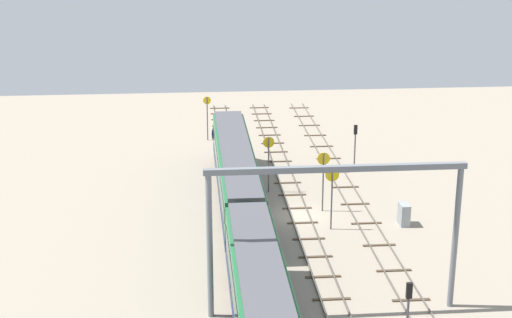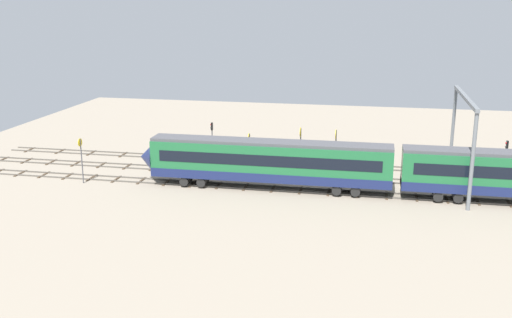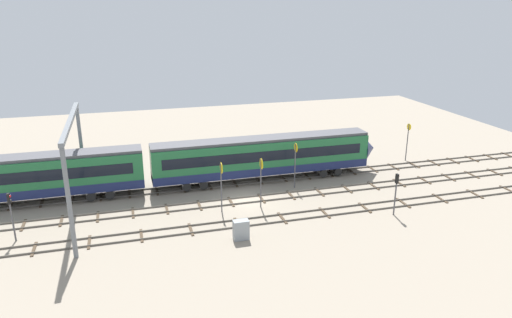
% 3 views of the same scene
% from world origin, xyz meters
% --- Properties ---
extents(ground_plane, '(91.71, 91.71, 0.00)m').
position_xyz_m(ground_plane, '(0.00, 0.00, 0.00)').
color(ground_plane, gray).
extents(track_near_foreground, '(75.71, 2.40, 0.16)m').
position_xyz_m(track_near_foreground, '(-0.00, -4.94, 0.07)').
color(track_near_foreground, '#59544C').
rests_on(track_near_foreground, ground).
extents(track_second_near, '(75.71, 2.40, 0.16)m').
position_xyz_m(track_second_near, '(-0.00, 0.00, 0.06)').
color(track_second_near, '#59544C').
rests_on(track_second_near, ground).
extents(track_with_train, '(75.71, 2.40, 0.16)m').
position_xyz_m(track_with_train, '(0.00, 4.94, 0.06)').
color(track_with_train, '#59544C').
rests_on(track_with_train, ground).
extents(train, '(50.40, 3.24, 4.80)m').
position_xyz_m(train, '(-8.65, 4.94, 2.66)').
color(train, '#1E6638').
rests_on(train, ground).
extents(overhead_gantry, '(0.40, 15.31, 9.29)m').
position_xyz_m(overhead_gantry, '(-15.57, 0.23, 6.70)').
color(overhead_gantry, slate).
rests_on(overhead_gantry, ground).
extents(speed_sign_near_foreground, '(0.14, 0.97, 4.96)m').
position_xyz_m(speed_sign_near_foreground, '(5.85, 1.93, 3.27)').
color(speed_sign_near_foreground, '#4C4C51').
rests_on(speed_sign_near_foreground, ground).
extents(speed_sign_mid_trackside, '(0.14, 1.03, 4.96)m').
position_xyz_m(speed_sign_mid_trackside, '(0.93, -1.97, 3.32)').
color(speed_sign_mid_trackside, '#4C4C51').
rests_on(speed_sign_mid_trackside, ground).
extents(speed_sign_far_trackside, '(0.14, 0.83, 4.75)m').
position_xyz_m(speed_sign_far_trackside, '(22.46, 6.78, 3.03)').
color(speed_sign_far_trackside, '#4C4C51').
rests_on(speed_sign_far_trackside, ground).
extents(speed_sign_distant_end, '(0.14, 1.05, 4.92)m').
position_xyz_m(speed_sign_distant_end, '(-2.91, -1.98, 3.30)').
color(speed_sign_distant_end, '#4C4C51').
rests_on(speed_sign_distant_end, ground).
extents(signal_light_trackside_approach, '(0.31, 0.32, 4.25)m').
position_xyz_m(signal_light_trackside_approach, '(-20.57, -2.95, 2.80)').
color(signal_light_trackside_approach, '#4C4C51').
rests_on(signal_light_trackside_approach, ground).
extents(signal_light_trackside_departure, '(0.31, 0.32, 4.05)m').
position_xyz_m(signal_light_trackside_departure, '(12.37, -7.01, 2.67)').
color(signal_light_trackside_departure, '#4C4C51').
rests_on(signal_light_trackside_departure, ground).
extents(relay_cabinet, '(1.33, 0.71, 1.71)m').
position_xyz_m(relay_cabinet, '(-2.51, -7.77, 0.85)').
color(relay_cabinet, gray).
rests_on(relay_cabinet, ground).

